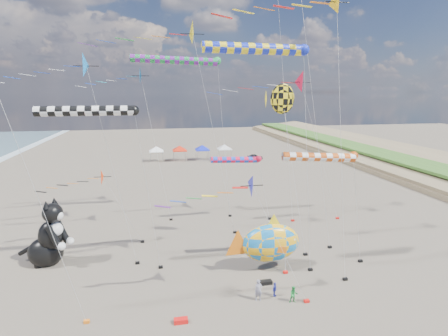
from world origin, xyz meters
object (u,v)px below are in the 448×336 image
child_green (294,295)px  child_blue (275,289)px  fish_inflatable (270,243)px  cat_inflatable (48,231)px  person_adult (259,290)px  parked_car (255,157)px

child_green → child_blue: size_ratio=1.14×
fish_inflatable → child_green: (0.13, -5.00, -1.76)m
cat_inflatable → fish_inflatable: 19.05m
person_adult → parked_car: 54.18m
child_green → child_blue: 1.48m
fish_inflatable → child_blue: bearing=-103.2°
cat_inflatable → child_green: bearing=-3.4°
person_adult → child_blue: person_adult is taller
cat_inflatable → person_adult: (16.20, -8.90, -2.19)m
person_adult → child_green: size_ratio=1.28×
cat_inflatable → child_blue: cat_inflatable is taller
cat_inflatable → person_adult: size_ratio=3.74×
child_blue → parked_car: parked_car is taller
cat_inflatable → child_blue: 19.69m
cat_inflatable → parked_car: size_ratio=1.72×
person_adult → parked_car: bearing=76.0°
cat_inflatable → child_blue: bearing=-2.2°
child_blue → person_adult: bearing=142.6°
child_blue → parked_car: bearing=26.1°
child_green → child_blue: bearing=141.7°
parked_car → child_green: bearing=178.8°
person_adult → cat_inflatable: bearing=153.2°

